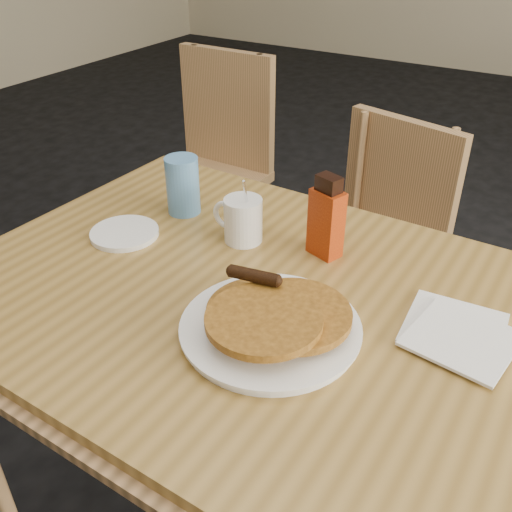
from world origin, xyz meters
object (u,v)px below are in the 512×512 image
Objects in this scene: chair_wall_extra at (215,151)px; pancake_plate at (271,322)px; coffee_mug at (242,219)px; syrup_bottle at (326,219)px; blue_tumbler at (183,185)px; main_table at (274,314)px; chair_main_far at (384,235)px.

pancake_plate is (0.87, -1.06, 0.23)m from chair_wall_extra.
syrup_bottle is (0.18, 0.04, 0.03)m from coffee_mug.
syrup_bottle is (0.83, -0.78, 0.29)m from chair_wall_extra.
blue_tumbler is (-0.38, 0.00, -0.01)m from syrup_bottle.
chair_main_far is (-0.03, 0.75, -0.20)m from main_table.
pancake_plate is at bearing -64.59° from syrup_bottle.
chair_wall_extra is at bearing 120.52° from blue_tumbler.
blue_tumbler is at bearing 151.60° from main_table.
main_table is at bearing -24.02° from coffee_mug.
coffee_mug is at bearing -88.79° from chair_main_far.
chair_wall_extra is 1.17m from syrup_bottle.
main_table is at bearing 116.92° from pancake_plate.
syrup_bottle is at bearing -42.06° from chair_wall_extra.
chair_main_far is 0.68m from coffee_mug.
pancake_plate is (0.07, -0.84, 0.27)m from chair_main_far.
blue_tumbler is at bearing -161.45° from syrup_bottle.
chair_main_far is 5.36× the size of coffee_mug.
syrup_bottle is 1.30× the size of blue_tumbler.
syrup_bottle is at bearing -71.29° from chair_main_far.
syrup_bottle reaches higher than main_table.
pancake_plate is at bearing -63.08° from main_table.
chair_wall_extra reaches higher than blue_tumbler.
syrup_bottle reaches higher than pancake_plate.
chair_wall_extra is (-0.82, 0.97, -0.16)m from main_table.
coffee_mug is at bearing -12.10° from blue_tumbler.
main_table is 1.28m from chair_wall_extra.
blue_tumbler is (-0.19, 0.04, 0.02)m from coffee_mug.
chair_wall_extra is 2.87× the size of pancake_plate.
chair_main_far is 4.69× the size of syrup_bottle.
coffee_mug is at bearing -148.63° from syrup_bottle.
coffee_mug is 1.14× the size of blue_tumbler.
chair_wall_extra reaches higher than pancake_plate.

